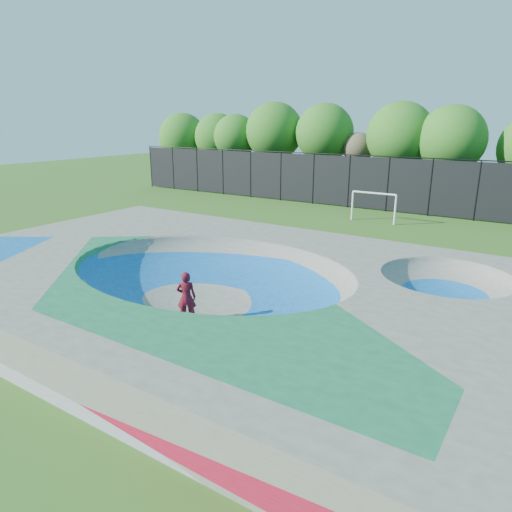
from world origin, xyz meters
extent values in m
plane|color=#2D5618|center=(0.00, 0.00, 0.00)|extent=(120.00, 120.00, 0.00)
cube|color=gray|center=(0.00, 0.00, 0.75)|extent=(22.00, 14.00, 1.50)
imported|color=#B70E20|center=(0.34, -1.66, 0.88)|extent=(0.77, 0.71, 1.77)
cube|color=black|center=(0.34, -1.66, 0.03)|extent=(0.72, 0.69, 0.05)
cylinder|color=white|center=(-1.06, 16.88, 0.97)|extent=(0.12, 0.12, 1.93)
cylinder|color=white|center=(1.84, 16.88, 0.97)|extent=(0.12, 0.12, 1.93)
cylinder|color=white|center=(0.39, 16.88, 1.93)|extent=(2.90, 0.12, 0.12)
cylinder|color=black|center=(-24.00, 21.00, 2.00)|extent=(0.09, 0.09, 4.00)
cylinder|color=black|center=(-21.00, 21.00, 2.00)|extent=(0.09, 0.09, 4.00)
cylinder|color=black|center=(-18.00, 21.00, 2.00)|extent=(0.09, 0.09, 4.00)
cylinder|color=black|center=(-15.00, 21.00, 2.00)|extent=(0.09, 0.09, 4.00)
cylinder|color=black|center=(-12.00, 21.00, 2.00)|extent=(0.09, 0.09, 4.00)
cylinder|color=black|center=(-9.00, 21.00, 2.00)|extent=(0.09, 0.09, 4.00)
cylinder|color=black|center=(-6.00, 21.00, 2.00)|extent=(0.09, 0.09, 4.00)
cylinder|color=black|center=(-3.00, 21.00, 2.00)|extent=(0.09, 0.09, 4.00)
cylinder|color=black|center=(0.00, 21.00, 2.00)|extent=(0.09, 0.09, 4.00)
cylinder|color=black|center=(3.00, 21.00, 2.00)|extent=(0.09, 0.09, 4.00)
cylinder|color=black|center=(6.00, 21.00, 2.00)|extent=(0.09, 0.09, 4.00)
cube|color=black|center=(0.00, 21.00, 2.00)|extent=(48.00, 0.03, 3.80)
cylinder|color=black|center=(0.00, 21.00, 4.00)|extent=(48.00, 0.08, 0.08)
cylinder|color=#493924|center=(-24.53, 26.56, 1.39)|extent=(0.44, 0.44, 2.79)
sphere|color=#29671B|center=(-24.53, 26.56, 4.71)|extent=(5.12, 5.12, 5.12)
cylinder|color=#493924|center=(-20.12, 27.04, 1.51)|extent=(0.44, 0.44, 3.02)
sphere|color=#29671B|center=(-20.12, 27.04, 4.82)|extent=(4.80, 4.80, 4.80)
cylinder|color=#493924|center=(-16.44, 25.04, 1.70)|extent=(0.44, 0.44, 3.41)
sphere|color=#29671B|center=(-16.44, 25.04, 4.99)|extent=(4.21, 4.21, 4.21)
cylinder|color=#493924|center=(-12.45, 25.70, 1.74)|extent=(0.44, 0.44, 3.49)
sphere|color=#29671B|center=(-12.45, 25.70, 5.49)|extent=(5.34, 5.34, 5.34)
cylinder|color=#493924|center=(-7.50, 26.06, 1.75)|extent=(0.44, 0.44, 3.51)
sphere|color=#29671B|center=(-7.50, 26.06, 5.42)|extent=(5.11, 5.11, 5.11)
cylinder|color=#493924|center=(-4.33, 26.12, 1.56)|extent=(0.44, 0.44, 3.12)
sphere|color=brown|center=(-4.33, 26.12, 4.22)|extent=(2.60, 2.60, 2.60)
cylinder|color=#493924|center=(-0.52, 24.92, 1.69)|extent=(0.44, 0.44, 3.39)
sphere|color=#29671B|center=(-0.52, 24.92, 5.35)|extent=(5.22, 5.22, 5.22)
cylinder|color=#493924|center=(3.31, 24.83, 1.64)|extent=(0.44, 0.44, 3.27)
sphere|color=#29671B|center=(3.31, 24.83, 5.15)|extent=(5.00, 5.00, 5.00)
camera|label=1|loc=(9.93, -12.31, 6.56)|focal=32.00mm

